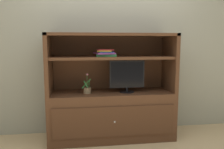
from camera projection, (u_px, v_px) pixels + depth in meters
The scene contains 5 objects.
painted_rear_wall at pixel (108, 39), 3.43m from camera, with size 6.00×0.10×2.80m, color gray.
media_console at pixel (111, 105), 3.21m from camera, with size 1.72×0.58×1.46m.
tv_monitor at pixel (127, 76), 3.13m from camera, with size 0.48×0.20×0.44m.
potted_plant at pixel (87, 89), 3.09m from camera, with size 0.13×0.11×0.27m.
magazine_stack at pixel (105, 53), 3.10m from camera, with size 0.31×0.36×0.09m.
Camera 1 is at (-0.43, -2.69, 1.34)m, focal length 36.79 mm.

